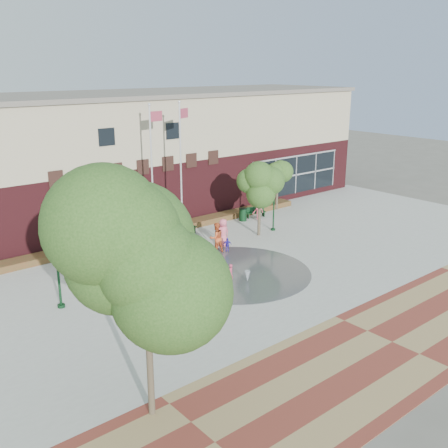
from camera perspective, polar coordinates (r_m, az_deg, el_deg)
ground at (r=27.32m, az=5.41°, el=-7.11°), size 120.00×120.00×0.00m
plaza_concrete at (r=30.03m, az=0.00°, el=-4.74°), size 46.00×18.00×0.01m
paver_band at (r=23.47m, az=17.85°, el=-12.15°), size 46.00×6.00×0.01m
splash_pad at (r=29.33m, az=1.25°, el=-5.30°), size 8.40×8.40×0.01m
library_building at (r=39.77m, az=-12.62°, el=7.17°), size 44.40×10.40×9.20m
flower_bed at (r=35.86m, az=-7.79°, el=-1.27°), size 26.00×1.20×0.40m
flagpole_left at (r=33.09m, az=-4.68°, el=6.31°), size 0.99×0.48×9.05m
flagpole_right at (r=33.16m, az=-7.80°, el=6.13°), size 1.09×0.25×8.90m
lamp_left at (r=25.58m, az=-17.72°, el=-3.98°), size 0.39×0.39×3.72m
lamp_right at (r=36.25m, az=5.45°, el=2.38°), size 0.35×0.35×3.29m
bench_left at (r=32.19m, az=-15.91°, el=-3.43°), size 1.64×0.77×0.79m
bench_mid at (r=35.35m, az=-4.17°, el=-0.87°), size 2.03×1.29×0.99m
bench_right at (r=39.82m, az=3.44°, el=1.09°), size 1.64×0.89×0.79m
trash_can at (r=38.79m, az=2.07°, el=1.04°), size 0.60×0.60×0.98m
tree_big_left at (r=15.87m, az=-8.65°, el=-2.58°), size 5.11×5.11×8.16m
tree_mid at (r=34.73m, az=3.92°, el=4.38°), size 2.91×2.91×4.91m
tree_small_right at (r=41.56m, az=5.83°, el=5.37°), size 2.28×2.28×3.90m
water_jet_a at (r=28.09m, az=2.57°, el=-6.35°), size 0.31×0.31×0.61m
water_jet_b at (r=29.37m, az=-3.01°, el=-5.29°), size 0.22×0.22×0.50m
child_splash at (r=27.83m, az=0.69°, el=-5.40°), size 0.42×0.31×1.04m
adult_red at (r=32.08m, az=-0.84°, el=-1.51°), size 1.02×0.85×1.90m
adult_pink at (r=33.11m, az=-0.09°, el=-0.97°), size 0.91×0.60×1.84m
child_blue at (r=32.32m, az=0.37°, el=-2.29°), size 0.57×0.49×0.92m
person_bench at (r=39.17m, az=3.73°, el=1.49°), size 1.00×0.71×1.40m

